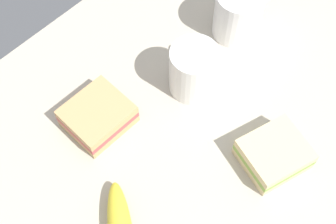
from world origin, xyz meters
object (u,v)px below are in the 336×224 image
object	(u,v)px
coffee_mug_black	(238,13)
coffee_mug_milky	(194,70)
sandwich_side	(98,116)
sandwich_main	(274,154)

from	to	relation	value
coffee_mug_black	coffee_mug_milky	distance (cm)	15.45
coffee_mug_black	sandwich_side	distance (cm)	32.44
coffee_mug_black	sandwich_main	xyz separation A→B (cm)	(-17.21, -21.84, -2.86)
sandwich_main	sandwich_side	xyz separation A→B (cm)	(-14.82, 26.11, 0.00)
sandwich_main	sandwich_side	size ratio (longest dim) A/B	1.15
coffee_mug_milky	sandwich_main	bearing A→B (deg)	-95.76
coffee_mug_black	coffee_mug_milky	xyz separation A→B (cm)	(-15.26, -2.45, -0.04)
sandwich_side	sandwich_main	bearing A→B (deg)	-60.43
coffee_mug_black	sandwich_main	world-z (taller)	coffee_mug_black
coffee_mug_black	sandwich_side	size ratio (longest dim) A/B	1.06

